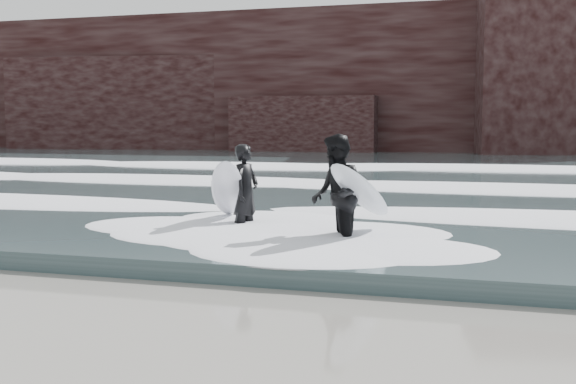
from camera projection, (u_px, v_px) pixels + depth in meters
The scene contains 7 objects.
sea at pixel (395, 166), 35.08m from camera, with size 90.00×52.00×0.30m, color #324447.
headland at pixel (431, 83), 50.82m from camera, with size 70.00×9.00×10.00m, color black.
foam_near at pixel (264, 206), 15.98m from camera, with size 60.00×3.20×0.20m, color white.
foam_mid at pixel (335, 181), 22.66m from camera, with size 60.00×4.00×0.24m, color white.
foam_far at pixel (382, 164), 31.23m from camera, with size 60.00×4.80×0.30m, color white.
surfer_left at pixel (241, 192), 13.78m from camera, with size 1.30×2.10×1.83m.
surfer_right at pixel (338, 195), 12.04m from camera, with size 1.47×2.19×2.05m.
Camera 1 is at (5.07, -6.06, 2.24)m, focal length 45.00 mm.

